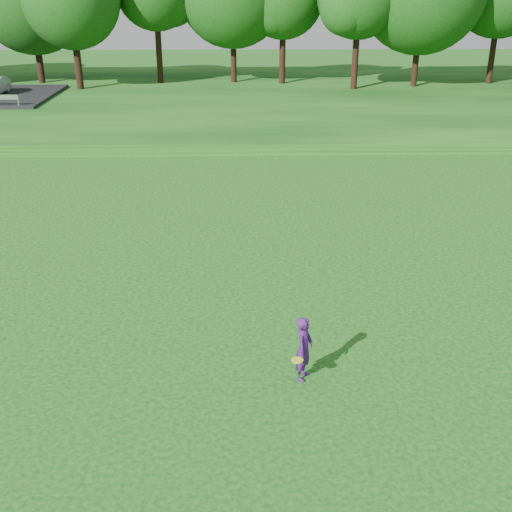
{
  "coord_description": "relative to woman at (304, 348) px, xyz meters",
  "views": [
    {
      "loc": [
        1.4,
        -12.96,
        8.47
      ],
      "look_at": [
        1.72,
        3.36,
        1.3
      ],
      "focal_mm": 45.0,
      "sensor_mm": 36.0,
      "label": 1
    }
  ],
  "objects": [
    {
      "name": "walking_path",
      "position": [
        -2.72,
        20.65,
        -0.76
      ],
      "size": [
        130.0,
        1.6,
        0.04
      ],
      "primitive_type": "cube",
      "color": "gray",
      "rests_on": "ground"
    },
    {
      "name": "ground",
      "position": [
        -2.72,
        0.65,
        -0.78
      ],
      "size": [
        140.0,
        140.0,
        0.0
      ],
      "primitive_type": "plane",
      "color": "#0D4411",
      "rests_on": "ground"
    },
    {
      "name": "berm",
      "position": [
        -2.72,
        34.65,
        -0.48
      ],
      "size": [
        130.0,
        30.0,
        0.6
      ],
      "primitive_type": "cube",
      "color": "#0D4411",
      "rests_on": "ground"
    },
    {
      "name": "woman",
      "position": [
        0.0,
        0.0,
        0.0
      ],
      "size": [
        0.6,
        0.94,
        1.56
      ],
      "color": "#451769",
      "rests_on": "ground"
    }
  ]
}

